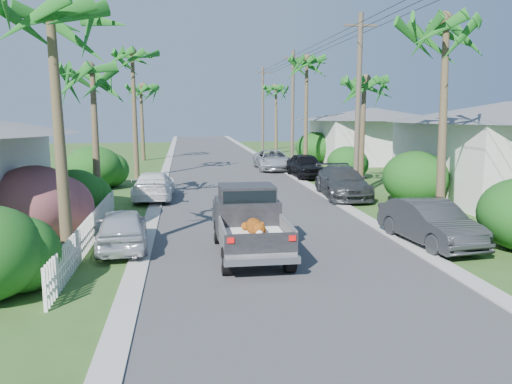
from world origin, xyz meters
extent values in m
plane|color=#32541F|center=(0.00, 0.00, 0.00)|extent=(120.00, 120.00, 0.00)
cube|color=#38383A|center=(0.00, 25.00, 0.01)|extent=(8.00, 100.00, 0.02)
cube|color=#A5A39E|center=(-4.30, 25.00, 0.03)|extent=(0.60, 100.00, 0.06)
cube|color=#A5A39E|center=(4.30, 25.00, 0.03)|extent=(0.60, 100.00, 0.06)
cylinder|color=black|center=(-1.86, 1.92, 0.38)|extent=(0.28, 0.76, 0.76)
cylinder|color=black|center=(-0.16, 1.92, 0.38)|extent=(0.28, 0.76, 0.76)
cylinder|color=black|center=(-1.86, 5.17, 0.38)|extent=(0.28, 0.76, 0.76)
cylinder|color=black|center=(-0.16, 5.17, 0.38)|extent=(0.28, 0.76, 0.76)
cube|color=gray|center=(-1.01, 2.57, 0.62)|extent=(1.90, 2.40, 0.24)
cube|color=gray|center=(-1.93, 2.57, 1.00)|extent=(0.06, 2.40, 0.55)
cube|color=gray|center=(-0.09, 2.57, 1.00)|extent=(0.06, 2.40, 0.55)
cube|color=black|center=(-1.01, 1.40, 0.98)|extent=(1.92, 0.08, 0.52)
cube|color=silver|center=(-1.01, 1.24, 0.55)|extent=(1.98, 0.18, 0.18)
cube|color=red|center=(-1.81, 1.35, 1.10)|extent=(0.18, 0.05, 0.14)
cube|color=red|center=(-0.21, 1.35, 1.10)|extent=(0.18, 0.05, 0.14)
cube|color=black|center=(-1.01, 4.42, 1.05)|extent=(1.94, 1.65, 1.10)
cube|color=black|center=(-1.01, 4.42, 1.78)|extent=(1.70, 1.35, 0.55)
cube|color=black|center=(-1.01, 3.75, 1.75)|extent=(1.60, 0.05, 0.45)
cube|color=black|center=(-1.01, 5.67, 0.90)|extent=(1.94, 1.20, 0.80)
cube|color=white|center=(-1.01, 2.57, 0.82)|extent=(1.70, 2.10, 0.16)
ellipsoid|color=orange|center=(-1.01, 2.67, 1.12)|extent=(0.48, 1.25, 0.43)
sphere|color=orange|center=(-1.01, 1.92, 1.20)|extent=(0.40, 0.40, 0.40)
ellipsoid|color=white|center=(-1.01, 2.67, 1.02)|extent=(0.32, 0.86, 0.18)
imported|color=#292B2E|center=(5.00, 4.08, 0.72)|extent=(1.98, 4.51, 1.44)
imported|color=#313437|center=(5.00, 13.25, 0.76)|extent=(2.54, 5.41, 1.53)
imported|color=black|center=(5.00, 21.00, 0.78)|extent=(1.98, 4.62, 1.56)
imported|color=silver|center=(3.60, 25.47, 0.74)|extent=(2.56, 5.35, 1.47)
imported|color=silver|center=(-4.92, 4.95, 0.66)|extent=(1.86, 3.97, 1.31)
imported|color=white|center=(-4.45, 13.98, 0.68)|extent=(2.00, 4.71, 1.35)
cone|color=brown|center=(-6.20, 3.00, 3.50)|extent=(0.36, 0.71, 7.01)
cone|color=brown|center=(-6.80, 12.00, 3.10)|extent=(0.36, 0.61, 6.21)
cone|color=brown|center=(-6.00, 22.00, 4.00)|extent=(0.36, 0.36, 8.00)
cone|color=brown|center=(-6.50, 34.00, 3.25)|extent=(0.36, 0.75, 6.51)
cone|color=brown|center=(6.30, 6.00, 3.75)|extent=(0.36, 0.73, 7.51)
cone|color=brown|center=(6.60, 15.00, 3.00)|extent=(0.36, 0.54, 6.01)
cone|color=brown|center=(6.20, 26.00, 4.10)|extent=(0.36, 0.36, 8.20)
cone|color=brown|center=(6.50, 40.00, 3.40)|extent=(0.36, 0.63, 6.81)
ellipsoid|color=#C71C63|center=(-7.80, 6.00, 1.30)|extent=(3.00, 3.30, 2.60)
ellipsoid|color=#1A4513|center=(-7.40, 10.00, 1.00)|extent=(2.40, 2.64, 2.00)
ellipsoid|color=#1A4513|center=(-8.00, 18.00, 1.20)|extent=(3.20, 3.52, 2.40)
ellipsoid|color=#1A4513|center=(7.80, 11.00, 1.25)|extent=(3.00, 3.30, 2.50)
ellipsoid|color=#1A4513|center=(7.50, 20.00, 1.05)|extent=(2.60, 2.86, 2.10)
ellipsoid|color=#1A4513|center=(8.00, 30.00, 1.30)|extent=(3.20, 3.52, 2.60)
cube|color=white|center=(-6.00, 5.50, 0.50)|extent=(0.10, 11.00, 1.00)
cube|color=silver|center=(13.00, 12.00, 1.90)|extent=(8.00, 9.00, 3.80)
cone|color=#595B60|center=(13.00, 12.00, 4.30)|extent=(6.48, 6.48, 1.00)
cube|color=silver|center=(13.00, 30.00, 1.80)|extent=(9.00, 8.00, 3.60)
cone|color=#595B60|center=(13.00, 30.00, 4.10)|extent=(6.48, 6.48, 1.00)
cylinder|color=brown|center=(5.60, 13.00, 4.50)|extent=(0.26, 0.26, 9.00)
cube|color=brown|center=(5.60, 13.00, 8.40)|extent=(1.60, 0.10, 0.10)
cylinder|color=brown|center=(5.60, 28.00, 4.50)|extent=(0.26, 0.26, 9.00)
cube|color=brown|center=(5.60, 28.00, 8.40)|extent=(1.60, 0.10, 0.10)
cylinder|color=brown|center=(5.60, 43.00, 4.50)|extent=(0.26, 0.26, 9.00)
cube|color=brown|center=(5.60, 43.00, 8.40)|extent=(1.60, 0.10, 0.10)
camera|label=1|loc=(-2.93, -10.90, 4.35)|focal=35.00mm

